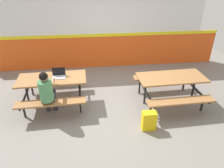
# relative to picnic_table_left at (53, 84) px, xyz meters

# --- Properties ---
(ground_plane) EXTENTS (10.00, 10.00, 0.02)m
(ground_plane) POSITION_rel_picnic_table_left_xyz_m (1.48, -0.11, -0.58)
(ground_plane) COLOR gray
(accent_backdrop) EXTENTS (8.00, 0.14, 2.60)m
(accent_backdrop) POSITION_rel_picnic_table_left_xyz_m (1.48, 2.24, 0.67)
(accent_backdrop) COLOR #E55119
(accent_backdrop) RESTS_ON ground
(picnic_table_left) EXTENTS (1.69, 1.60, 0.74)m
(picnic_table_left) POSITION_rel_picnic_table_left_xyz_m (0.00, 0.00, 0.00)
(picnic_table_left) COLOR #9E6B3D
(picnic_table_left) RESTS_ON ground
(picnic_table_right) EXTENTS (1.69, 1.60, 0.74)m
(picnic_table_right) POSITION_rel_picnic_table_left_xyz_m (2.97, -0.27, 0.00)
(picnic_table_right) COLOR #9E6B3D
(picnic_table_right) RESTS_ON ground
(student_nearer) EXTENTS (0.37, 0.53, 1.21)m
(student_nearer) POSITION_rel_picnic_table_left_xyz_m (-0.04, -0.56, 0.13)
(student_nearer) COLOR #2D2D38
(student_nearer) RESTS_ON ground
(laptop_silver) EXTENTS (0.33, 0.23, 0.22)m
(laptop_silver) POSITION_rel_picnic_table_left_xyz_m (0.18, 0.04, 0.21)
(laptop_silver) COLOR silver
(laptop_silver) RESTS_ON picnic_table_left
(backpack_dark) EXTENTS (0.30, 0.22, 0.44)m
(backpack_dark) POSITION_rel_picnic_table_left_xyz_m (2.16, -1.26, -0.36)
(backpack_dark) COLOR yellow
(backpack_dark) RESTS_ON ground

